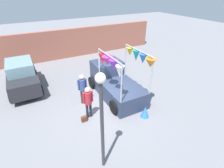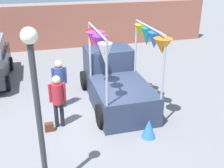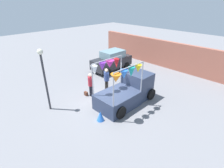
# 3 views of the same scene
# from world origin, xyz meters

# --- Properties ---
(ground_plane) EXTENTS (60.00, 60.00, 0.00)m
(ground_plane) POSITION_xyz_m (0.00, 0.00, 0.00)
(ground_plane) COLOR slate
(vendor_truck) EXTENTS (2.48, 4.16, 3.01)m
(vendor_truck) POSITION_xyz_m (0.84, 0.90, 0.90)
(vendor_truck) COLOR #2D3851
(vendor_truck) RESTS_ON ground
(person_customer) EXTENTS (0.53, 0.34, 1.76)m
(person_customer) POSITION_xyz_m (-1.39, -0.45, 1.07)
(person_customer) COLOR black
(person_customer) RESTS_ON ground
(person_vendor) EXTENTS (0.53, 0.34, 1.79)m
(person_vendor) POSITION_xyz_m (-1.21, 0.87, 1.09)
(person_vendor) COLOR #2D2823
(person_vendor) RESTS_ON ground
(handbag) EXTENTS (0.28, 0.16, 0.28)m
(handbag) POSITION_xyz_m (-1.74, -0.65, 0.14)
(handbag) COLOR #592D1E
(handbag) RESTS_ON ground
(street_lamp) EXTENTS (0.32, 0.32, 3.86)m
(street_lamp) POSITION_xyz_m (-1.95, -3.29, 2.53)
(street_lamp) COLOR #333338
(street_lamp) RESTS_ON ground
(brick_boundary_wall) EXTENTS (18.00, 0.36, 2.60)m
(brick_boundary_wall) POSITION_xyz_m (0.00, 8.60, 1.30)
(brick_boundary_wall) COLOR #9E5947
(brick_boundary_wall) RESTS_ON ground
(folded_kite_bundle_azure) EXTENTS (0.59, 0.59, 0.60)m
(folded_kite_bundle_azure) POSITION_xyz_m (1.14, -1.79, 0.30)
(folded_kite_bundle_azure) COLOR blue
(folded_kite_bundle_azure) RESTS_ON ground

